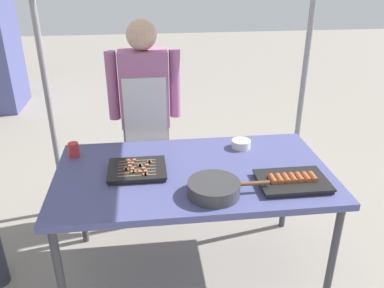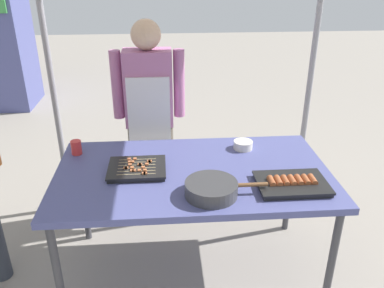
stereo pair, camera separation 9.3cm
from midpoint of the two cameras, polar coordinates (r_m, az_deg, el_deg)
name	(u,v)px [view 2 (the right image)]	position (r m, az deg, el deg)	size (l,w,h in m)	color
ground_plane	(193,269)	(2.77, 1.08, -17.52)	(18.00, 18.00, 0.00)	gray
stall_table	(193,179)	(2.36, 1.22, -4.99)	(1.60, 0.90, 0.75)	#4C518C
tray_grilled_sausages	(292,183)	(2.25, 15.27, -5.48)	(0.38, 0.27, 0.05)	black
tray_meat_skewers	(137,169)	(2.33, -6.76, -3.54)	(0.33, 0.28, 0.04)	black
cooking_wok	(212,188)	(2.09, 4.12, -6.36)	(0.44, 0.28, 0.08)	#38383A
condiment_bowl	(243,145)	(2.61, 8.34, -0.14)	(0.12, 0.12, 0.05)	silver
drink_cup_near_edge	(76,147)	(2.60, -15.28, -0.49)	(0.07, 0.07, 0.09)	red
vendor_woman	(149,108)	(2.92, -5.23, 5.22)	(0.52, 0.22, 1.51)	#595147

